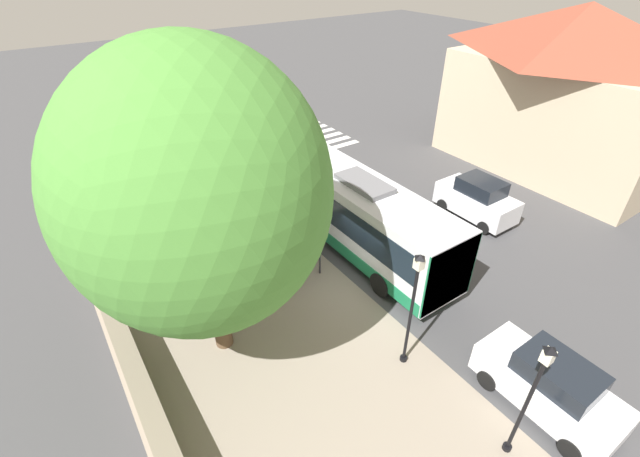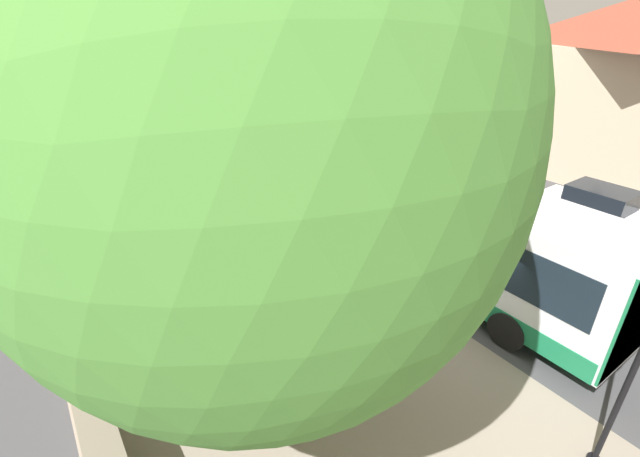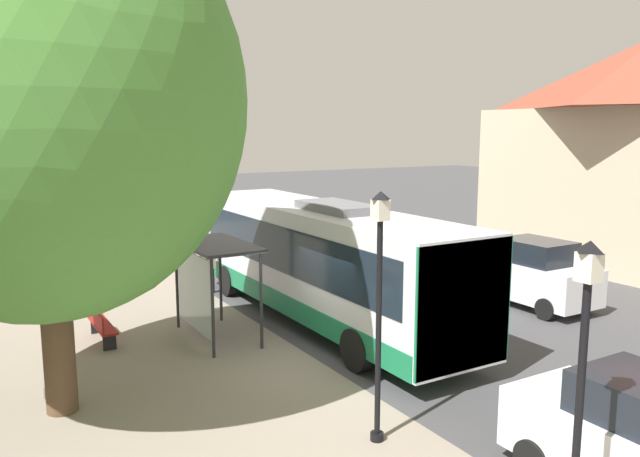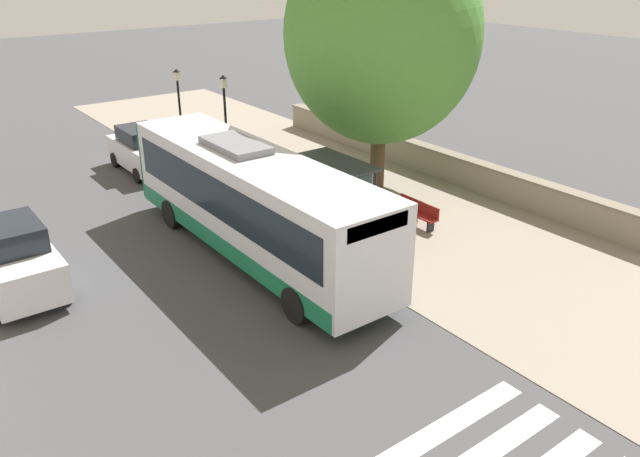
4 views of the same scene
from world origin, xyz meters
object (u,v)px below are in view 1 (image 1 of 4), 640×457
Objects in this scene: bus_shelter at (285,223)px; street_lamp_far at (531,394)px; bus at (350,207)px; shade_tree at (197,193)px; parked_car_far_lane at (477,199)px; pedestrian at (269,191)px; bench at (219,261)px; parked_car_behind_bus at (549,385)px; street_lamp_near at (413,303)px.

street_lamp_far is (0.75, -10.43, 0.39)m from bus_shelter.
bus is 8.70m from shade_tree.
bus is 3.23m from bus_shelter.
bus_shelter is at bearing 167.95° from parked_car_far_lane.
pedestrian is 0.45× the size of parked_car_far_lane.
bench is (-5.78, 1.41, -1.34)m from bus.
shade_tree reaches higher than pedestrian.
street_lamp_far is 1.02× the size of parked_car_behind_bus.
bench is 12.28m from street_lamp_far.
pedestrian is (1.64, 4.45, -1.05)m from bus_shelter.
street_lamp_near is 4.53m from parked_car_behind_bus.
bus_shelter is 10.61m from parked_car_behind_bus.
shade_tree is 14.67m from parked_car_far_lane.
street_lamp_far is 0.41× the size of shade_tree.
parked_car_far_lane is at bearing 26.25° from street_lamp_near.
bus_shelter is 0.72× the size of street_lamp_far.
pedestrian is 10.40m from parked_car_far_lane.
shade_tree reaches higher than parked_car_behind_bus.
bench is (-2.57, 1.23, -1.60)m from bus_shelter.
parked_car_far_lane is at bearing 42.90° from street_lamp_far.
parked_car_far_lane is (8.10, -6.52, -0.04)m from pedestrian.
pedestrian is 5.33m from bench.
street_lamp_far is at bearing -85.87° from bus_shelter.
parked_car_far_lane is (6.52, -1.89, -0.82)m from bus.
bench is at bearing 166.27° from bus.
parked_car_far_lane is at bearing -15.03° from bench.
parked_car_far_lane reaches higher than pedestrian.
pedestrian is at bearing 50.86° from shade_tree.
street_lamp_near is at bearing -95.75° from pedestrian.
parked_car_far_lane is (6.97, 8.10, 0.07)m from parked_car_behind_bus.
bus is 3.84× the size of bus_shelter.
bus is at bearing 18.05° from shade_tree.
shade_tree reaches higher than bench.
parked_car_behind_bus is 10.68m from parked_car_far_lane.
bus is at bearing -13.73° from bench.
shade_tree is at bearing 131.87° from parked_car_behind_bus.
parked_car_behind_bus is (2.01, 0.25, -1.54)m from street_lamp_far.
bus_shelter is 0.30× the size of shade_tree.
bus is 2.60× the size of street_lamp_near.
bus reaches higher than bench.
shade_tree is at bearing -178.01° from parked_car_far_lane.
street_lamp_near is (-1.11, -11.07, 1.58)m from pedestrian.
bus_shelter is at bearing 94.51° from street_lamp_near.
parked_car_far_lane is (13.80, 0.48, -4.97)m from shade_tree.
bus_shelter reaches higher than parked_car_far_lane.
shade_tree is at bearing 138.45° from street_lamp_near.
bus_shelter is 10.46m from street_lamp_far.
bench is 0.42× the size of street_lamp_near.
street_lamp_near reaches higher than bus_shelter.
bench is 8.70m from street_lamp_near.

